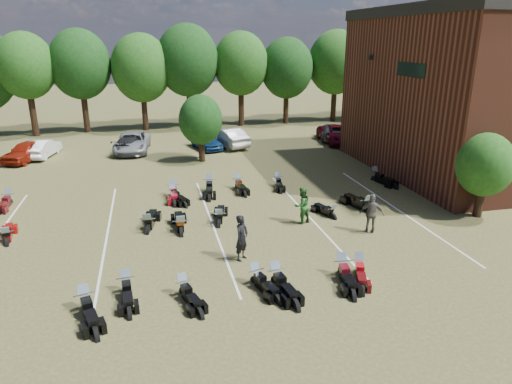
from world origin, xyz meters
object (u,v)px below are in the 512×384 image
object	(u,v)px
motorcycle_0	(86,310)
person_green	(302,205)
person_black	(242,238)
motorcycle_14	(10,204)
motorcycle_3	(256,284)
motorcycle_7	(8,244)
car_0	(27,151)
car_4	(206,141)
person_grey	(372,214)

from	to	relation	value
motorcycle_0	person_green	bearing A→B (deg)	14.49
person_black	person_green	world-z (taller)	person_black
person_green	motorcycle_14	xyz separation A→B (m)	(-14.89, 6.26, -0.93)
motorcycle_3	motorcycle_14	bearing A→B (deg)	117.47
person_green	motorcycle_7	world-z (taller)	person_green
motorcycle_0	motorcycle_7	xyz separation A→B (m)	(-4.01, 6.34, 0.00)
car_0	car_4	distance (m)	13.59
motorcycle_3	car_0	bearing A→B (deg)	103.17
person_black	person_grey	xyz separation A→B (m)	(6.51, 1.34, -0.03)
motorcycle_7	person_black	bearing A→B (deg)	149.56
person_grey	motorcycle_3	bearing A→B (deg)	54.94
car_4	person_grey	world-z (taller)	person_grey
person_grey	motorcycle_0	xyz separation A→B (m)	(-12.42, -3.82, -0.95)
person_grey	motorcycle_3	xyz separation A→B (m)	(-6.42, -3.43, -0.95)
motorcycle_14	motorcycle_0	bearing A→B (deg)	-61.25
car_4	motorcycle_14	distance (m)	16.49
car_4	person_black	bearing A→B (deg)	-107.55
car_0	motorcycle_14	size ratio (longest dim) A/B	1.97
car_0	person_green	world-z (taller)	person_green
person_black	motorcycle_0	world-z (taller)	person_black
car_0	person_grey	bearing A→B (deg)	-19.05
motorcycle_7	person_green	bearing A→B (deg)	168.00
motorcycle_3	motorcycle_14	distance (m)	16.15
motorcycle_0	motorcycle_14	size ratio (longest dim) A/B	1.05
car_4	motorcycle_14	xyz separation A→B (m)	(-12.38, -10.87, -0.70)
person_black	motorcycle_14	world-z (taller)	person_black
motorcycle_0	motorcycle_3	size ratio (longest dim) A/B	1.10
motorcycle_0	motorcycle_7	size ratio (longest dim) A/B	1.06
motorcycle_0	motorcycle_14	xyz separation A→B (m)	(-5.30, 11.93, 0.00)
motorcycle_3	motorcycle_7	distance (m)	11.65
car_0	person_green	xyz separation A→B (m)	(16.08, -16.27, 0.19)
motorcycle_7	person_grey	bearing A→B (deg)	162.10
motorcycle_0	person_black	bearing A→B (deg)	6.68
car_4	motorcycle_7	size ratio (longest dim) A/B	1.88
car_4	person_grey	xyz separation A→B (m)	(5.33, -18.99, 0.25)
person_grey	motorcycle_0	size ratio (longest dim) A/B	0.81
car_4	motorcycle_0	world-z (taller)	car_4
person_grey	person_black	bearing A→B (deg)	38.45
car_4	motorcycle_3	xyz separation A→B (m)	(-1.08, -22.42, -0.70)
person_black	motorcycle_14	size ratio (longest dim) A/B	0.88
motorcycle_14	person_grey	bearing A→B (deg)	-19.80
car_4	motorcycle_3	distance (m)	22.45
motorcycle_0	motorcycle_3	xyz separation A→B (m)	(6.00, 0.39, 0.00)
motorcycle_14	motorcycle_3	bearing A→B (deg)	-40.81
motorcycle_0	motorcycle_14	world-z (taller)	motorcycle_0
car_0	person_green	distance (m)	22.88
car_0	motorcycle_0	size ratio (longest dim) A/B	1.88
person_black	motorcycle_0	distance (m)	6.48
person_grey	person_green	bearing A→B (deg)	-6.44
car_0	motorcycle_3	xyz separation A→B (m)	(12.48, -21.55, -0.75)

